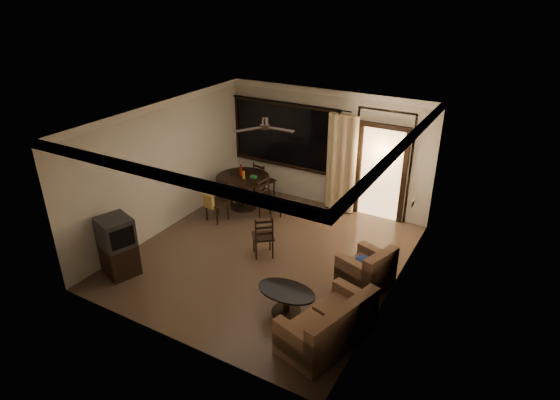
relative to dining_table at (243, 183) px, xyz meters
The scene contains 12 objects.
ground 2.33m from the dining_table, 44.81° to the right, with size 5.50×5.50×0.00m, color #7F6651.
room_shell 2.50m from the dining_table, ahead, with size 5.50×6.70×5.50m.
dining_table is the anchor object (origin of this frame).
dining_chair_west 0.58m from the dining_table, 160.99° to the left, with size 0.49×0.49×0.95m.
dining_chair_east 0.90m from the dining_table, 10.68° to the right, with size 0.49×0.49×0.95m.
dining_chair_south 0.91m from the dining_table, 100.71° to the right, with size 0.49×0.54×0.95m.
dining_chair_north 0.80m from the dining_table, 78.52° to the left, with size 0.49×0.49×0.95m.
tv_cabinet 3.47m from the dining_table, 97.54° to the right, with size 0.74×0.70×1.15m.
sofa 4.93m from the dining_table, 41.28° to the right, with size 1.18×1.66×0.80m.
armchair 4.03m from the dining_table, 23.31° to the right, with size 0.99×0.99×0.79m.
coffee_table 4.05m from the dining_table, 46.39° to the right, with size 1.01×0.60×0.44m.
side_chair 2.25m from the dining_table, 46.33° to the right, with size 0.57×0.57×0.91m.
Camera 1 is at (4.16, -6.77, 5.04)m, focal length 30.00 mm.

